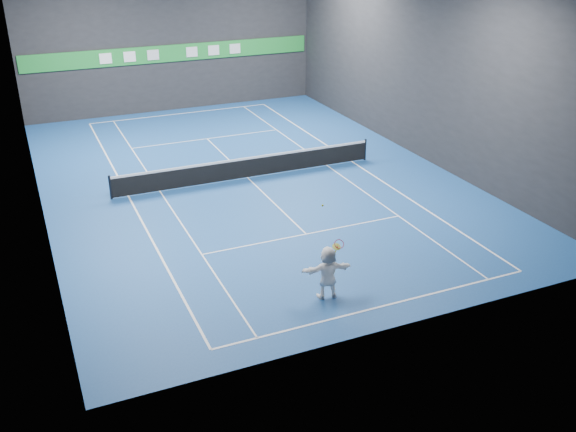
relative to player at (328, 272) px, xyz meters
name	(u,v)px	position (x,y,z in m)	size (l,w,h in m)	color
ground	(248,178)	(1.28, 10.69, -0.87)	(26.00, 26.00, 0.00)	#19478C
wall_back	(171,36)	(1.28, 23.69, 3.63)	(18.00, 0.10, 9.00)	#232325
wall_front	(414,183)	(1.28, -2.31, 3.63)	(18.00, 0.10, 9.00)	#232325
wall_left	(24,102)	(-7.72, 10.69, 3.63)	(0.10, 26.00, 9.00)	#232325
wall_right	(420,64)	(10.28, 10.69, 3.63)	(0.10, 26.00, 9.00)	#232325
baseline_near	(382,306)	(1.28, -1.20, -0.87)	(10.98, 0.08, 0.01)	white
baseline_far	(181,114)	(1.28, 22.58, -0.87)	(10.98, 0.08, 0.01)	white
sideline_doubles_left	(128,196)	(-4.21, 10.69, -0.87)	(0.08, 23.78, 0.01)	white
sideline_doubles_right	(352,162)	(6.77, 10.69, -0.87)	(0.08, 23.78, 0.01)	white
sideline_singles_left	(160,191)	(-2.83, 10.69, -0.87)	(0.06, 23.78, 0.01)	white
sideline_singles_right	(327,166)	(5.39, 10.69, -0.87)	(0.06, 23.78, 0.01)	white
service_line_near	(306,234)	(1.28, 4.29, -0.87)	(8.23, 0.06, 0.01)	white
service_line_far	(207,139)	(1.28, 17.09, -0.87)	(8.23, 0.06, 0.01)	white
center_service_line	(248,178)	(1.28, 10.69, -0.87)	(0.06, 12.80, 0.01)	white
player	(328,272)	(0.00, 0.00, 0.00)	(1.62, 0.52, 1.74)	white
tennis_ball	(323,205)	(-0.21, 0.05, 2.30)	(0.06, 0.06, 0.06)	#C6E125
tennis_net	(247,167)	(1.28, 10.69, -0.33)	(12.50, 0.10, 1.07)	black
sponsor_banner	(172,53)	(1.28, 23.63, 2.63)	(17.64, 0.11, 1.00)	#1F8E32
tennis_racket	(338,246)	(0.36, 0.05, 0.84)	(0.49, 0.32, 0.58)	#AE121D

